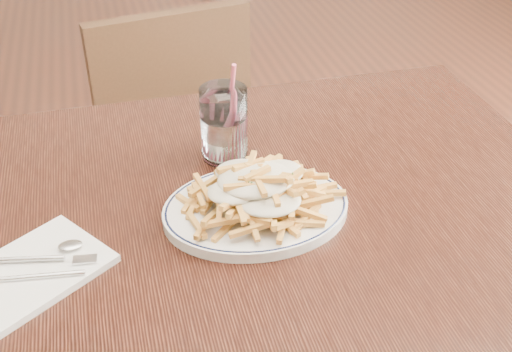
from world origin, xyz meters
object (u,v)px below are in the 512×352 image
object	(u,v)px
table	(209,257)
chair_far	(167,133)
loaded_fries	(256,186)
water_glass	(224,128)
fries_plate	(256,209)

from	to	relation	value
table	chair_far	world-z (taller)	chair_far
table	loaded_fries	bearing A→B (deg)	-7.40
chair_far	table	bearing A→B (deg)	-91.64
loaded_fries	water_glass	distance (m)	0.17
table	chair_far	xyz separation A→B (m)	(0.02, 0.73, -0.20)
fries_plate	loaded_fries	xyz separation A→B (m)	(-0.00, -0.00, 0.04)
chair_far	loaded_fries	bearing A→B (deg)	-85.91
table	water_glass	bearing A→B (deg)	68.59
water_glass	loaded_fries	bearing A→B (deg)	-86.39
fries_plate	loaded_fries	distance (m)	0.04
water_glass	fries_plate	bearing A→B (deg)	-86.39
chair_far	fries_plate	xyz separation A→B (m)	(0.05, -0.74, 0.29)
chair_far	water_glass	size ratio (longest dim) A/B	4.85
table	fries_plate	bearing A→B (deg)	-7.40
table	chair_far	size ratio (longest dim) A/B	1.44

